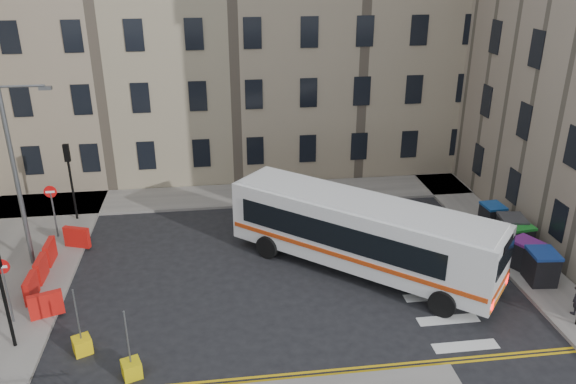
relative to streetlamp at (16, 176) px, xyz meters
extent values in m
plane|color=black|center=(13.00, -2.00, -4.34)|extent=(120.00, 120.00, 0.00)
cube|color=slate|center=(7.00, 6.60, -4.26)|extent=(36.00, 3.20, 0.15)
cube|color=slate|center=(22.00, 2.00, -4.26)|extent=(2.40, 26.00, 0.15)
cube|color=slate|center=(-1.00, -1.00, -4.26)|extent=(6.00, 22.00, 0.15)
cube|color=gray|center=(6.00, 13.50, 3.66)|extent=(38.00, 10.50, 16.00)
cylinder|color=black|center=(1.00, 4.50, -2.59)|extent=(0.12, 0.12, 3.20)
cube|color=black|center=(1.00, 4.50, -0.54)|extent=(0.28, 0.22, 0.90)
cylinder|color=black|center=(1.00, -6.00, -2.59)|extent=(0.12, 0.12, 3.20)
cylinder|color=#595B5E|center=(0.00, 0.00, -0.19)|extent=(0.20, 0.20, 8.00)
cylinder|color=#595B5E|center=(0.50, 2.50, -2.99)|extent=(0.08, 0.08, 2.40)
cube|color=red|center=(0.50, 2.50, -1.49)|extent=(0.60, 0.04, 0.60)
cylinder|color=#595B5E|center=(0.50, -4.50, -2.99)|extent=(0.08, 0.08, 2.40)
cube|color=red|center=(0.50, -4.50, -1.49)|extent=(0.60, 0.04, 0.60)
cube|color=red|center=(0.80, -3.00, -3.69)|extent=(0.25, 1.25, 1.00)
cube|color=red|center=(0.80, -1.50, -3.69)|extent=(0.25, 1.25, 1.00)
cube|color=red|center=(0.80, 0.00, -3.69)|extent=(0.25, 1.25, 1.00)
cube|color=red|center=(1.70, 1.30, -3.69)|extent=(1.26, 0.66, 1.00)
cube|color=red|center=(1.70, -4.30, -3.69)|extent=(1.26, 0.66, 1.00)
cube|color=silver|center=(14.51, -2.28, -2.43)|extent=(10.86, 9.91, 2.73)
cube|color=black|center=(13.20, -2.97, -2.21)|extent=(7.30, 6.33, 1.09)
cube|color=black|center=(15.00, -0.89, -2.21)|extent=(7.30, 6.33, 1.09)
cube|color=black|center=(9.97, 1.65, -2.16)|extent=(1.62, 1.85, 1.20)
cube|color=black|center=(19.05, -6.22, -1.88)|extent=(1.62, 1.85, 0.87)
cube|color=#B73A0F|center=(13.61, -3.33, -3.08)|extent=(8.93, 7.74, 0.20)
cube|color=#B73A0F|center=(15.41, -1.24, -3.08)|extent=(8.93, 7.74, 0.20)
cube|color=#FF0C0C|center=(18.35, -7.05, -3.36)|extent=(0.19, 0.21, 0.44)
cube|color=#FF0C0C|center=(19.78, -5.40, -3.36)|extent=(0.19, 0.21, 0.44)
cylinder|color=black|center=(10.57, -0.67, -3.79)|extent=(1.02, 0.94, 1.09)
cylinder|color=black|center=(12.35, 1.39, -3.79)|extent=(1.02, 0.94, 1.09)
cylinder|color=black|center=(16.83, -6.10, -3.79)|extent=(1.02, 0.94, 1.09)
cylinder|color=black|center=(18.62, -4.04, -3.79)|extent=(1.02, 0.94, 1.09)
cube|color=black|center=(21.80, -4.48, -3.54)|extent=(1.19, 1.34, 1.29)
cube|color=navy|center=(21.80, -4.48, -2.83)|extent=(1.25, 1.40, 0.13)
cube|color=black|center=(21.72, -3.32, -3.59)|extent=(1.38, 1.46, 1.20)
cube|color=#6B1E74|center=(21.72, -3.32, -2.92)|extent=(1.45, 1.53, 0.13)
cube|color=black|center=(22.19, -1.77, -3.57)|extent=(1.15, 1.29, 1.23)
cube|color=#1C8026|center=(22.19, -1.77, -2.90)|extent=(1.21, 1.35, 0.13)
cube|color=black|center=(22.15, -1.21, -3.53)|extent=(1.25, 1.40, 1.30)
cube|color=#323134|center=(22.15, -1.21, -2.81)|extent=(1.32, 1.46, 0.14)
cube|color=black|center=(22.13, 0.63, -3.62)|extent=(1.01, 1.15, 1.14)
cube|color=navy|center=(22.13, 0.63, -2.99)|extent=(1.07, 1.20, 0.12)
cube|color=#DFB70C|center=(3.43, -6.50, -4.04)|extent=(0.79, 0.79, 0.60)
cube|color=gold|center=(5.30, -8.00, -4.04)|extent=(0.77, 0.77, 0.60)
camera|label=1|loc=(8.49, -23.39, 8.69)|focal=35.00mm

